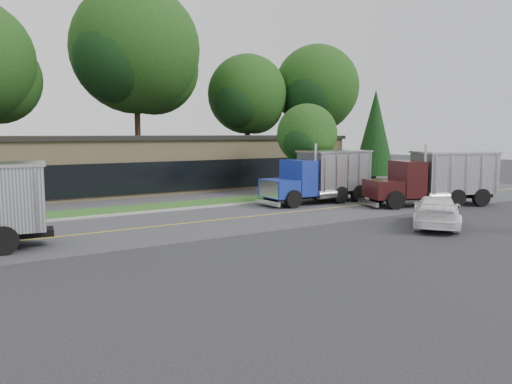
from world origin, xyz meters
TOP-DOWN VIEW (x-y plane):
  - ground at (0.00, 0.00)m, footprint 140.00×140.00m
  - road at (0.00, 9.00)m, footprint 60.00×8.00m
  - center_line at (0.00, 9.00)m, footprint 60.00×0.12m
  - curb at (0.00, 13.20)m, footprint 60.00×0.30m
  - grass_verge at (0.00, 15.00)m, footprint 60.00×3.40m
  - far_parking at (0.00, 20.00)m, footprint 60.00×7.00m
  - strip_mall at (2.00, 26.00)m, footprint 32.00×12.00m
  - tree_far_c at (4.20, 34.16)m, footprint 13.11×12.34m
  - tree_far_d at (16.14, 33.11)m, footprint 9.10×8.57m
  - tree_far_e at (24.15, 31.12)m, footprint 10.12×9.53m
  - evergreen_right at (20.00, 18.00)m, footprint 3.65×3.65m
  - tree_verge at (10.07, 15.06)m, footprint 4.65×4.38m
  - dump_truck_blue at (8.38, 11.34)m, footprint 7.64×2.69m
  - dump_truck_maroon at (13.65, 6.42)m, footprint 8.51×5.07m
  - rally_car at (7.50, 1.72)m, footprint 5.38×4.90m

SIDE VIEW (x-z plane):
  - ground at x=0.00m, z-range 0.00..0.00m
  - road at x=0.00m, z-range -0.01..0.01m
  - center_line at x=0.00m, z-range 0.00..0.00m
  - curb at x=0.00m, z-range -0.06..0.06m
  - grass_verge at x=0.00m, z-range -0.01..0.01m
  - far_parking at x=0.00m, z-range -0.01..0.01m
  - rally_car at x=7.50m, z-range 0.00..1.51m
  - dump_truck_blue at x=8.38m, z-range 0.12..3.48m
  - dump_truck_maroon at x=13.65m, z-range 0.13..3.49m
  - strip_mall at x=2.00m, z-range 0.00..4.00m
  - tree_verge at x=10.07m, z-range 0.91..7.55m
  - evergreen_right at x=20.00m, z-range 0.41..8.71m
  - tree_far_d at x=16.14m, z-range 1.79..14.78m
  - tree_far_e at x=24.15m, z-range 2.00..16.43m
  - tree_far_c at x=4.20m, z-range 2.59..21.28m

